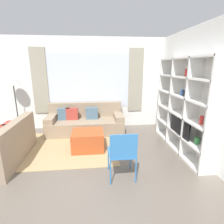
% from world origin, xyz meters
% --- Properties ---
extents(ground_plane, '(16.00, 16.00, 0.00)m').
position_xyz_m(ground_plane, '(0.00, 0.00, 0.00)').
color(ground_plane, '#665B51').
extents(wall_back, '(5.75, 0.11, 2.70)m').
position_xyz_m(wall_back, '(0.00, 3.26, 1.36)').
color(wall_back, white).
rests_on(wall_back, ground_plane).
extents(wall_right, '(0.07, 4.43, 2.70)m').
position_xyz_m(wall_right, '(2.31, 1.62, 1.35)').
color(wall_right, white).
rests_on(wall_right, ground_plane).
extents(area_rug, '(2.72, 1.92, 0.01)m').
position_xyz_m(area_rug, '(-0.75, 1.81, 0.01)').
color(area_rug, tan).
rests_on(area_rug, ground_plane).
extents(shelving_unit, '(0.34, 2.18, 2.06)m').
position_xyz_m(shelving_unit, '(2.14, 1.49, 1.02)').
color(shelving_unit, silver).
rests_on(shelving_unit, ground_plane).
extents(couch_main, '(2.14, 0.88, 0.83)m').
position_xyz_m(couch_main, '(-0.14, 2.79, 0.29)').
color(couch_main, gray).
rests_on(couch_main, ground_plane).
extents(couch_side, '(0.88, 1.61, 0.83)m').
position_xyz_m(couch_side, '(-1.71, 1.33, 0.30)').
color(couch_side, gray).
rests_on(couch_side, ground_plane).
extents(ottoman, '(0.71, 0.62, 0.44)m').
position_xyz_m(ottoman, '(-0.03, 1.66, 0.22)').
color(ottoman, '#B74C23').
rests_on(ottoman, ground_plane).
extents(floor_lamp, '(0.39, 0.39, 1.64)m').
position_xyz_m(floor_lamp, '(-2.06, 2.95, 1.43)').
color(floor_lamp, black).
rests_on(floor_lamp, ground_plane).
extents(folding_chair, '(0.44, 0.46, 0.86)m').
position_xyz_m(folding_chair, '(0.58, 0.48, 0.52)').
color(folding_chair, '#3375B7').
rests_on(folding_chair, ground_plane).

